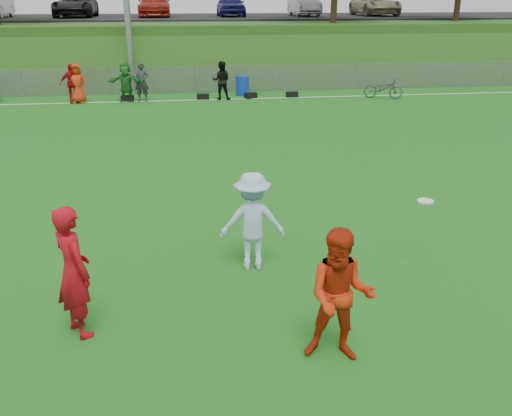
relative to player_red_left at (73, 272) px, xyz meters
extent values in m
plane|color=#1A5C13|center=(2.49, 0.76, -0.95)|extent=(120.00, 120.00, 0.00)
cube|color=white|center=(2.49, 18.76, -0.95)|extent=(60.00, 0.10, 0.01)
cube|color=gray|center=(2.49, 20.76, -0.35)|extent=(58.00, 0.02, 1.20)
cube|color=gray|center=(2.49, 20.76, 0.30)|extent=(58.00, 0.04, 0.04)
cube|color=#285718|center=(2.49, 31.76, 0.55)|extent=(120.00, 18.00, 3.00)
cube|color=black|center=(2.49, 33.76, 2.10)|extent=(120.00, 12.00, 0.10)
imported|color=black|center=(-4.51, 32.76, 2.87)|extent=(2.39, 5.18, 1.44)
imported|color=maroon|center=(0.49, 32.76, 2.87)|extent=(2.02, 4.96, 1.44)
imported|color=navy|center=(5.49, 32.76, 2.87)|extent=(1.70, 4.23, 1.44)
imported|color=gray|center=(10.49, 32.76, 2.87)|extent=(1.52, 4.37, 1.44)
imported|color=gray|center=(15.49, 32.76, 2.87)|extent=(2.39, 5.18, 1.44)
imported|color=#AF0C0F|center=(-2.91, 18.76, -0.11)|extent=(1.06, 0.64, 1.69)
imported|color=red|center=(-2.67, 18.76, -0.11)|extent=(0.86, 0.59, 1.69)
imported|color=#1C6C24|center=(-0.61, 18.76, -0.11)|extent=(1.62, 0.70, 1.69)
imported|color=#2B2B2D|center=(0.10, 18.76, -0.11)|extent=(0.65, 0.45, 1.69)
imported|color=black|center=(3.62, 18.76, -0.11)|extent=(0.92, 0.77, 1.69)
cube|color=black|center=(-0.60, 18.86, -0.82)|extent=(0.59, 0.36, 0.26)
cube|color=black|center=(2.77, 18.86, -0.82)|extent=(0.56, 0.30, 0.26)
cube|color=black|center=(4.97, 18.86, -0.82)|extent=(0.61, 0.43, 0.26)
cube|color=black|center=(6.90, 18.86, -0.82)|extent=(0.55, 0.28, 0.26)
imported|color=#A70B16|center=(0.00, 0.00, 0.00)|extent=(0.76, 0.83, 1.91)
imported|color=red|center=(3.45, -1.09, -0.05)|extent=(1.04, 0.91, 1.81)
imported|color=#ACCCEF|center=(2.70, 1.69, -0.09)|extent=(1.15, 0.71, 1.73)
cylinder|color=white|center=(5.61, 1.33, 0.26)|extent=(0.28, 0.28, 0.03)
cylinder|color=#1034B3|center=(4.69, 19.71, -0.50)|extent=(0.77, 0.77, 0.91)
imported|color=#323235|center=(10.96, 17.96, -0.49)|extent=(1.83, 1.32, 0.92)
camera|label=1|loc=(1.48, -7.24, 3.54)|focal=40.00mm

